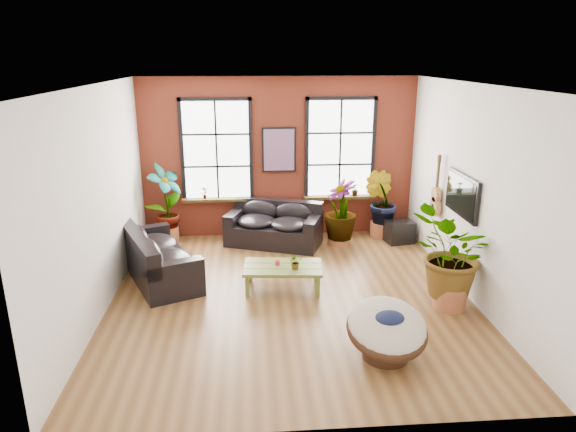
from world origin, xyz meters
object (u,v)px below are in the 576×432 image
sofa_back (275,225)px  coffee_table (283,269)px  sofa_left (156,257)px  papasan_chair (387,329)px

sofa_back → coffee_table: 2.29m
coffee_table → sofa_back: bearing=95.5°
sofa_left → papasan_chair: 4.54m
sofa_back → coffee_table: (0.03, -2.29, -0.03)m
sofa_left → coffee_table: size_ratio=1.75×
sofa_left → papasan_chair: size_ratio=2.08×
coffee_table → papasan_chair: 2.55m
sofa_back → sofa_left: 2.79m
sofa_left → papasan_chair: (3.52, -2.86, 0.01)m
sofa_left → coffee_table: 2.36m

